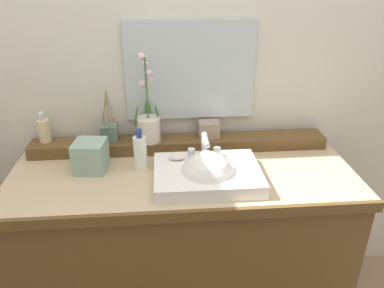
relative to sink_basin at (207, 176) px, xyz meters
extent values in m
cube|color=silver|center=(-0.10, 0.49, 0.35)|extent=(3.12, 0.20, 2.43)
cube|color=brown|center=(-0.10, 0.09, -0.46)|extent=(1.45, 0.56, 0.80)
cube|color=tan|center=(-0.10, 0.09, -0.04)|extent=(1.48, 0.58, 0.04)
cube|color=brown|center=(-0.10, -0.20, -0.04)|extent=(1.48, 0.02, 0.04)
cube|color=brown|center=(-0.10, 0.31, 0.00)|extent=(1.40, 0.12, 0.06)
cube|color=white|center=(0.00, 0.01, 0.00)|extent=(0.43, 0.32, 0.06)
sphere|color=white|center=(0.00, -0.01, 0.00)|extent=(0.23, 0.23, 0.23)
cylinder|color=silver|center=(0.00, 0.12, 0.08)|extent=(0.02, 0.02, 0.10)
cylinder|color=silver|center=(0.00, 0.07, 0.13)|extent=(0.02, 0.11, 0.02)
sphere|color=silver|center=(0.00, 0.12, 0.13)|extent=(0.03, 0.03, 0.03)
cylinder|color=silver|center=(-0.05, 0.12, 0.05)|extent=(0.03, 0.03, 0.04)
cylinder|color=silver|center=(0.06, 0.12, 0.05)|extent=(0.03, 0.03, 0.04)
ellipsoid|color=silver|center=(-0.12, 0.10, 0.04)|extent=(0.07, 0.04, 0.02)
cylinder|color=silver|center=(-0.24, 0.30, 0.09)|extent=(0.11, 0.11, 0.11)
cylinder|color=tan|center=(-0.24, 0.30, 0.14)|extent=(0.10, 0.10, 0.01)
cylinder|color=#476B38|center=(-0.24, 0.30, 0.28)|extent=(0.01, 0.01, 0.28)
ellipsoid|color=#387033|center=(-0.20, 0.31, 0.16)|extent=(0.03, 0.03, 0.09)
ellipsoid|color=#387033|center=(-0.24, 0.35, 0.16)|extent=(0.03, 0.03, 0.11)
ellipsoid|color=#387033|center=(-0.29, 0.29, 0.16)|extent=(0.03, 0.03, 0.11)
sphere|color=beige|center=(-0.26, 0.32, 0.30)|extent=(0.04, 0.04, 0.04)
sphere|color=beige|center=(-0.22, 0.29, 0.33)|extent=(0.02, 0.02, 0.02)
sphere|color=beige|center=(-0.22, 0.28, 0.36)|extent=(0.03, 0.03, 0.03)
sphere|color=beige|center=(-0.24, 0.31, 0.39)|extent=(0.02, 0.02, 0.02)
sphere|color=beige|center=(-0.26, 0.31, 0.42)|extent=(0.03, 0.03, 0.03)
cylinder|color=beige|center=(-0.72, 0.33, 0.08)|extent=(0.05, 0.05, 0.11)
cylinder|color=silver|center=(-0.72, 0.33, 0.15)|extent=(0.02, 0.02, 0.02)
cylinder|color=silver|center=(-0.72, 0.33, 0.17)|extent=(0.02, 0.02, 0.02)
cylinder|color=silver|center=(-0.72, 0.31, 0.17)|extent=(0.01, 0.03, 0.01)
cube|color=slate|center=(-0.42, 0.31, 0.07)|extent=(0.08, 0.08, 0.08)
cylinder|color=#9E7A4C|center=(-0.40, 0.32, 0.19)|extent=(0.04, 0.01, 0.18)
cylinder|color=#9E7A4C|center=(-0.41, 0.33, 0.18)|extent=(0.02, 0.03, 0.17)
cylinder|color=#9E7A4C|center=(-0.42, 0.33, 0.18)|extent=(0.01, 0.03, 0.15)
cylinder|color=#9E7A4C|center=(-0.44, 0.33, 0.17)|extent=(0.04, 0.04, 0.14)
cylinder|color=#9E7A4C|center=(-0.44, 0.31, 0.19)|extent=(0.03, 0.01, 0.18)
cylinder|color=#9E7A4C|center=(-0.43, 0.31, 0.17)|extent=(0.02, 0.02, 0.15)
cylinder|color=#9E7A4C|center=(-0.42, 0.30, 0.18)|extent=(0.00, 0.03, 0.15)
cylinder|color=#9E7A4C|center=(-0.41, 0.30, 0.19)|extent=(0.03, 0.03, 0.17)
cube|color=gray|center=(0.05, 0.32, 0.07)|extent=(0.10, 0.08, 0.07)
cylinder|color=white|center=(-0.27, 0.14, 0.05)|extent=(0.06, 0.06, 0.15)
cylinder|color=navy|center=(-0.27, 0.14, 0.13)|extent=(0.02, 0.02, 0.02)
cylinder|color=navy|center=(-0.27, 0.14, 0.15)|extent=(0.03, 0.03, 0.02)
cylinder|color=navy|center=(-0.27, 0.12, 0.15)|extent=(0.01, 0.03, 0.01)
cube|color=#8AAA98|center=(-0.49, 0.14, 0.04)|extent=(0.14, 0.14, 0.13)
cube|color=silver|center=(-0.04, 0.38, 0.34)|extent=(0.59, 0.02, 0.45)
camera|label=1|loc=(-0.17, -1.32, 0.79)|focal=35.32mm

